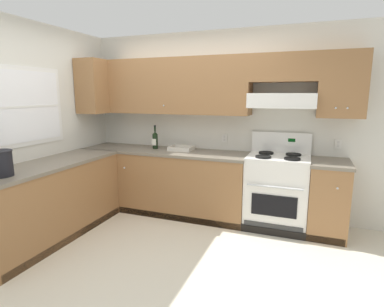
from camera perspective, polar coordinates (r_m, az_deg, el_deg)
The scene contains 9 objects.
ground_plane at distance 3.53m, azimuth -8.71°, elevation -17.92°, with size 7.04×7.04×0.00m, color beige.
wall_back at distance 4.37m, azimuth 5.25°, elevation 8.01°, with size 4.68×0.57×2.55m.
wall_left at distance 4.30m, azimuth -26.61°, elevation 5.04°, with size 0.47×4.00×2.55m.
counter_back_run at distance 4.40m, azimuth -0.96°, elevation -5.54°, with size 3.60×0.65×0.91m.
counter_left_run at distance 4.07m, azimuth -24.56°, elevation -7.94°, with size 0.63×1.91×0.91m.
stove at distance 4.13m, azimuth 15.30°, elevation -6.64°, with size 0.76×0.62×1.20m.
wine_bottle at distance 4.54m, azimuth -6.79°, elevation 2.55°, with size 0.08×0.08×0.34m.
bowl at distance 4.40m, azimuth -1.97°, elevation 0.85°, with size 0.33×0.26×0.06m.
bucket at distance 3.51m, azimuth -31.75°, elevation -1.46°, with size 0.23×0.23×0.26m.
Camera 1 is at (1.55, -2.68, 1.69)m, focal length 29.02 mm.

